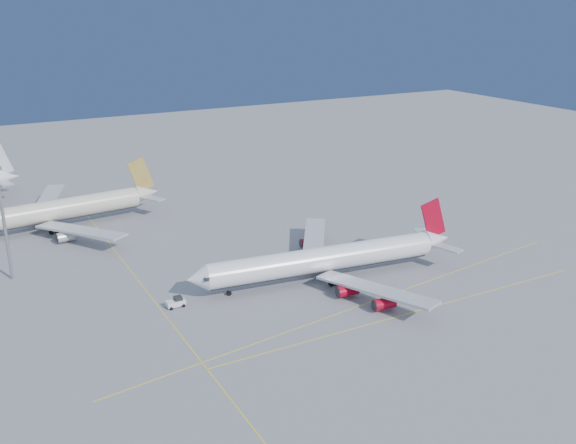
% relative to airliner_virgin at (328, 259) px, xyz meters
% --- Properties ---
extents(ground, '(500.00, 500.00, 0.00)m').
position_rel_airliner_virgin_xyz_m(ground, '(1.52, -8.56, -4.84)').
color(ground, slate).
rests_on(ground, ground).
extents(taxiway_lines, '(118.86, 140.00, 0.02)m').
position_rel_airliner_virgin_xyz_m(taxiway_lines, '(-13.20, -2.22, -4.83)').
color(taxiway_lines, yellow).
rests_on(taxiway_lines, ground).
extents(airliner_virgin, '(65.11, 58.13, 16.06)m').
position_rel_airliner_virgin_xyz_m(airliner_virgin, '(0.00, 0.00, 0.00)').
color(airliner_virgin, white).
rests_on(airliner_virgin, ground).
extents(airliner_etihad, '(64.91, 59.67, 16.93)m').
position_rel_airliner_virgin_xyz_m(airliner_etihad, '(-49.89, 65.24, 0.31)').
color(airliner_etihad, beige).
rests_on(airliner_etihad, ground).
extents(pushback_tug, '(3.91, 2.47, 2.17)m').
position_rel_airliner_virgin_xyz_m(pushback_tug, '(-35.19, 2.92, -3.84)').
color(pushback_tug, white).
rests_on(pushback_tug, ground).
extents(light_mast, '(2.26, 2.26, 26.12)m').
position_rel_airliner_virgin_xyz_m(light_mast, '(-63.41, 34.20, 10.57)').
color(light_mast, gray).
rests_on(light_mast, ground).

